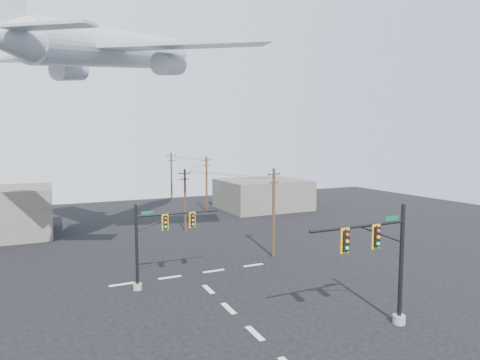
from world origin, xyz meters
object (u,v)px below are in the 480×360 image
utility_pole_c (207,183)px  utility_pole_d (171,176)px  signal_mast_far (156,242)px  utility_pole_a (274,211)px  utility_pole_b (185,199)px  airliner (118,50)px  signal_mast_near (384,264)px

utility_pole_c → utility_pole_d: (-2.11, 13.92, 0.17)m
signal_mast_far → utility_pole_a: bearing=15.2°
utility_pole_b → signal_mast_far: bearing=-121.0°
utility_pole_c → airliner: airliner is taller
utility_pole_b → utility_pole_c: bearing=52.2°
utility_pole_a → utility_pole_d: bearing=69.6°
utility_pole_c → airliner: 30.43m
utility_pole_a → utility_pole_c: (3.11, 27.66, 0.12)m
utility_pole_d → airliner: size_ratio=0.33×
signal_mast_near → utility_pole_a: (1.68, 16.44, 0.53)m
signal_mast_near → utility_pole_a: 16.54m
utility_pole_b → utility_pole_c: 15.14m
utility_pole_b → utility_pole_d: size_ratio=0.85×
signal_mast_near → utility_pole_b: bearing=95.4°
utility_pole_a → utility_pole_d: size_ratio=0.94×
signal_mast_far → utility_pole_c: bearing=63.1°
utility_pole_d → airliner: (-14.48, -33.90, 15.70)m
signal_mast_near → utility_pole_c: utility_pole_c is taller
signal_mast_near → utility_pole_c: 44.36m
signal_mast_near → signal_mast_far: size_ratio=1.09×
utility_pole_a → utility_pole_b: utility_pole_a is taller
signal_mast_near → signal_mast_far: bearing=130.2°
utility_pole_c → signal_mast_far: bearing=-136.8°
utility_pole_a → airliner: bearing=131.4°
signal_mast_near → airliner: size_ratio=0.27×
airliner → signal_mast_near: bearing=-111.7°
utility_pole_a → airliner: airliner is taller
utility_pole_a → utility_pole_b: 15.36m
utility_pole_a → airliner: (-13.48, 7.68, 15.98)m
utility_pole_b → utility_pole_d: (5.62, 26.93, 0.72)m
utility_pole_a → utility_pole_d: 41.59m
utility_pole_a → utility_pole_b: (-4.62, 14.64, -0.44)m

